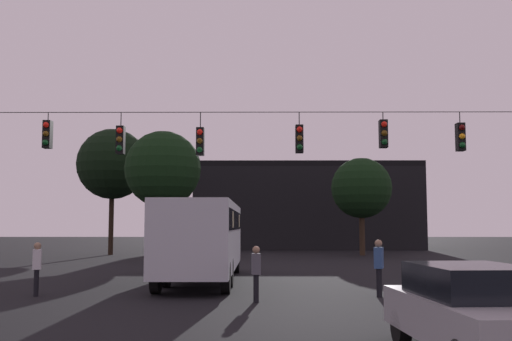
# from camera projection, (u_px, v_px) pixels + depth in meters

# --- Properties ---
(ground_plane) EXTENTS (168.00, 168.00, 0.00)m
(ground_plane) POSITION_uv_depth(u_px,v_px,m) (256.00, 271.00, 28.20)
(ground_plane) COLOR black
(ground_plane) RESTS_ON ground
(overhead_signal_span) EXTENTS (20.42, 0.44, 6.88)m
(overhead_signal_span) POSITION_uv_depth(u_px,v_px,m) (253.00, 169.00, 19.85)
(overhead_signal_span) COLOR black
(overhead_signal_span) RESTS_ON ground
(city_bus) EXTENTS (2.56, 11.00, 3.00)m
(city_bus) POSITION_uv_depth(u_px,v_px,m) (204.00, 233.00, 22.94)
(city_bus) COLOR #B7BCC6
(city_bus) RESTS_ON ground
(car_near_right) EXTENTS (2.07, 4.42, 1.52)m
(car_near_right) POSITION_uv_depth(u_px,v_px,m) (475.00, 311.00, 9.41)
(car_near_right) COLOR #99999E
(car_near_right) RESTS_ON ground
(pedestrian_crossing_left) EXTENTS (0.35, 0.42, 1.73)m
(pedestrian_crossing_left) POSITION_uv_depth(u_px,v_px,m) (379.00, 264.00, 17.93)
(pedestrian_crossing_left) COLOR black
(pedestrian_crossing_left) RESTS_ON ground
(pedestrian_crossing_center) EXTENTS (0.33, 0.41, 1.64)m
(pedestrian_crossing_center) POSITION_uv_depth(u_px,v_px,m) (37.00, 266.00, 18.11)
(pedestrian_crossing_center) COLOR black
(pedestrian_crossing_center) RESTS_ON ground
(pedestrian_crossing_right) EXTENTS (0.27, 0.38, 1.58)m
(pedestrian_crossing_right) POSITION_uv_depth(u_px,v_px,m) (256.00, 271.00, 16.65)
(pedestrian_crossing_right) COLOR black
(pedestrian_crossing_right) RESTS_ON ground
(corner_building) EXTENTS (20.46, 12.60, 7.86)m
(corner_building) POSITION_uv_depth(u_px,v_px,m) (304.00, 207.00, 57.55)
(corner_building) COLOR black
(corner_building) RESTS_ON ground
(tree_left_silhouette) EXTENTS (4.89, 4.89, 8.22)m
(tree_left_silhouette) POSITION_uv_depth(u_px,v_px,m) (163.00, 170.00, 37.73)
(tree_left_silhouette) COLOR black
(tree_left_silhouette) RESTS_ON ground
(tree_behind_building) EXTENTS (4.43, 4.43, 7.11)m
(tree_behind_building) POSITION_uv_depth(u_px,v_px,m) (361.00, 188.00, 43.04)
(tree_behind_building) COLOR #2D2116
(tree_behind_building) RESTS_ON ground
(tree_right_far) EXTENTS (5.27, 5.27, 9.38)m
(tree_right_far) POSITION_uv_depth(u_px,v_px,m) (112.00, 164.00, 44.05)
(tree_right_far) COLOR black
(tree_right_far) RESTS_ON ground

